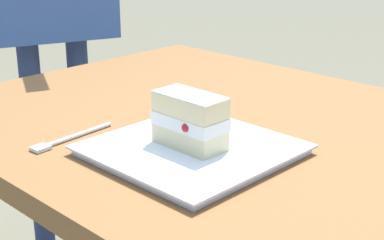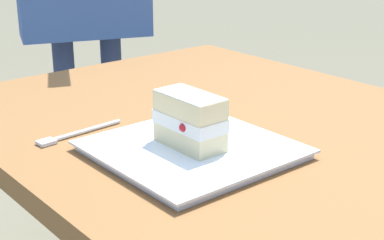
% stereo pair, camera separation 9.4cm
% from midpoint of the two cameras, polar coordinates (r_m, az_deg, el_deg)
% --- Properties ---
extents(patio_table, '(1.11, 0.84, 0.74)m').
position_cam_midpoint_polar(patio_table, '(1.16, 0.56, -5.74)').
color(patio_table, brown).
rests_on(patio_table, ground).
extents(dessert_plate, '(0.29, 0.29, 0.02)m').
position_cam_midpoint_polar(dessert_plate, '(0.96, -2.81, -2.97)').
color(dessert_plate, white).
rests_on(dessert_plate, patio_table).
extents(cake_slice, '(0.12, 0.07, 0.09)m').
position_cam_midpoint_polar(cake_slice, '(0.94, -3.07, -0.09)').
color(cake_slice, beige).
rests_on(cake_slice, dessert_plate).
extents(dessert_fork, '(0.03, 0.17, 0.01)m').
position_cam_midpoint_polar(dessert_fork, '(1.05, -14.47, -1.79)').
color(dessert_fork, silver).
rests_on(dessert_fork, patio_table).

